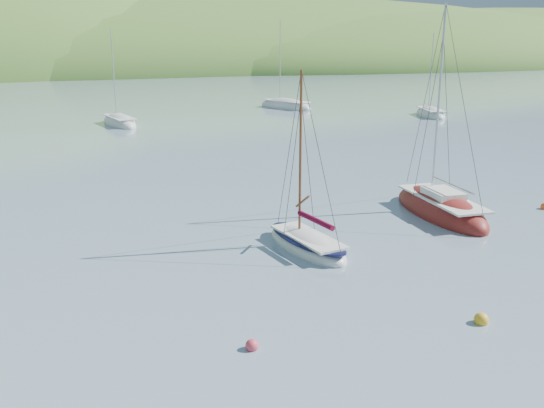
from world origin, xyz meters
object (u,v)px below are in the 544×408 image
object	(u,v)px
sloop_red	(440,210)
distant_sloop_a	(120,123)
daysailer_white	(307,244)
distant_sloop_d	(430,115)
distant_sloop_b	(286,107)

from	to	relation	value
sloop_red	distant_sloop_a	world-z (taller)	sloop_red
daysailer_white	distant_sloop_d	world-z (taller)	distant_sloop_d
sloop_red	distant_sloop_b	world-z (taller)	distant_sloop_b
daysailer_white	distant_sloop_d	bearing A→B (deg)	40.41
distant_sloop_a	distant_sloop_d	world-z (taller)	distant_sloop_a
daysailer_white	distant_sloop_a	bearing A→B (deg)	85.77
distant_sloop_a	distant_sloop_d	bearing A→B (deg)	-19.16
sloop_red	distant_sloop_d	xyz separation A→B (m)	(22.52, 33.90, -0.04)
daysailer_white	sloop_red	xyz separation A→B (m)	(8.69, 2.42, 0.02)
distant_sloop_a	daysailer_white	bearing A→B (deg)	-95.80
daysailer_white	distant_sloop_b	size ratio (longest dim) A/B	0.70
distant_sloop_a	distant_sloop_b	xyz separation A→B (m)	(21.70, 7.76, 0.01)
distant_sloop_d	sloop_red	bearing A→B (deg)	-107.33
daysailer_white	sloop_red	world-z (taller)	sloop_red
daysailer_white	distant_sloop_d	distance (m)	47.88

